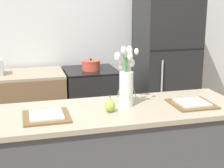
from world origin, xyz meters
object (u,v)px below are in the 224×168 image
(flower_vase, at_px, (126,81))
(pear_figurine, at_px, (110,105))
(stove_range, at_px, (91,105))
(plate_setting_left, at_px, (46,116))
(refrigerator, at_px, (165,63))
(plate_setting_right, at_px, (192,103))
(cooking_pot, at_px, (91,65))

(flower_vase, bearing_deg, pear_figurine, -144.58)
(stove_range, height_order, plate_setting_left, plate_setting_left)
(stove_range, height_order, refrigerator, refrigerator)
(stove_range, height_order, plate_setting_right, plate_setting_right)
(refrigerator, height_order, flower_vase, refrigerator)
(stove_range, height_order, flower_vase, flower_vase)
(refrigerator, xyz_separation_m, plate_setting_left, (-1.59, -1.65, 0.03))
(plate_setting_right, relative_size, cooking_pot, 1.43)
(stove_range, xyz_separation_m, cooking_pot, (0.00, -0.04, 0.50))
(flower_vase, relative_size, plate_setting_right, 1.44)
(stove_range, xyz_separation_m, flower_vase, (-0.05, -1.55, 0.68))
(pear_figurine, xyz_separation_m, plate_setting_right, (0.63, 0.00, -0.04))
(plate_setting_right, bearing_deg, stove_range, 104.82)
(refrigerator, xyz_separation_m, pear_figurine, (-1.15, -1.65, 0.07))
(flower_vase, height_order, pear_figurine, flower_vase)
(refrigerator, bearing_deg, cooking_pot, -177.73)
(flower_vase, xyz_separation_m, cooking_pot, (0.05, 1.51, -0.17))
(refrigerator, distance_m, cooking_pot, 0.95)
(plate_setting_left, relative_size, plate_setting_right, 1.00)
(plate_setting_left, bearing_deg, pear_figurine, -0.07)
(stove_range, relative_size, refrigerator, 0.49)
(refrigerator, bearing_deg, plate_setting_left, -133.83)
(refrigerator, xyz_separation_m, flower_vase, (-1.00, -1.55, 0.21))
(stove_range, relative_size, cooking_pot, 4.12)
(pear_figurine, xyz_separation_m, plate_setting_left, (-0.44, 0.00, -0.04))
(pear_figurine, relative_size, cooking_pot, 0.57)
(flower_vase, bearing_deg, plate_setting_right, -12.37)
(plate_setting_right, height_order, cooking_pot, cooking_pot)
(refrigerator, bearing_deg, pear_figurine, -124.73)
(stove_range, relative_size, plate_setting_right, 2.87)
(refrigerator, relative_size, flower_vase, 4.11)
(cooking_pot, bearing_deg, pear_figurine, -96.94)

